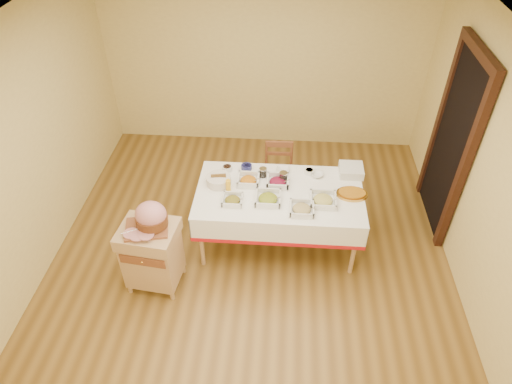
# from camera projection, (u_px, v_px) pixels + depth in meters

# --- Properties ---
(room_shell) EXTENTS (5.00, 5.00, 5.00)m
(room_shell) POSITION_uv_depth(u_px,v_px,m) (249.00, 167.00, 4.40)
(room_shell) COLOR brown
(room_shell) RESTS_ON ground
(doorway) EXTENTS (0.09, 1.10, 2.20)m
(doorway) POSITION_uv_depth(u_px,v_px,m) (453.00, 141.00, 5.08)
(doorway) COLOR black
(doorway) RESTS_ON ground
(dining_table) EXTENTS (1.82, 1.02, 0.76)m
(dining_table) POSITION_uv_depth(u_px,v_px,m) (279.00, 203.00, 5.06)
(dining_table) COLOR tan
(dining_table) RESTS_ON ground
(butcher_cart) EXTENTS (0.61, 0.53, 0.80)m
(butcher_cart) POSITION_uv_depth(u_px,v_px,m) (152.00, 253.00, 4.68)
(butcher_cart) COLOR tan
(butcher_cart) RESTS_ON ground
(dining_chair) EXTENTS (0.38, 0.36, 0.82)m
(dining_chair) POSITION_uv_depth(u_px,v_px,m) (278.00, 173.00, 5.77)
(dining_chair) COLOR brown
(dining_chair) RESTS_ON ground
(ham_on_board) EXTENTS (0.44, 0.42, 0.29)m
(ham_on_board) POSITION_uv_depth(u_px,v_px,m) (150.00, 218.00, 4.41)
(ham_on_board) COLOR brown
(ham_on_board) RESTS_ON butcher_cart
(serving_dish_a) EXTENTS (0.22, 0.21, 0.09)m
(serving_dish_a) POSITION_uv_depth(u_px,v_px,m) (232.00, 200.00, 4.80)
(serving_dish_a) COLOR silver
(serving_dish_a) RESTS_ON dining_table
(serving_dish_b) EXTENTS (0.27, 0.27, 0.11)m
(serving_dish_b) POSITION_uv_depth(u_px,v_px,m) (268.00, 199.00, 4.81)
(serving_dish_b) COLOR silver
(serving_dish_b) RESTS_ON dining_table
(serving_dish_c) EXTENTS (0.25, 0.25, 0.10)m
(serving_dish_c) POSITION_uv_depth(u_px,v_px,m) (302.00, 209.00, 4.69)
(serving_dish_c) COLOR silver
(serving_dish_c) RESTS_ON dining_table
(serving_dish_d) EXTENTS (0.27, 0.27, 0.10)m
(serving_dish_d) POSITION_uv_depth(u_px,v_px,m) (323.00, 200.00, 4.80)
(serving_dish_d) COLOR silver
(serving_dish_d) RESTS_ON dining_table
(serving_dish_e) EXTENTS (0.25, 0.24, 0.11)m
(serving_dish_e) POSITION_uv_depth(u_px,v_px,m) (248.00, 180.00, 5.06)
(serving_dish_e) COLOR silver
(serving_dish_e) RESTS_ON dining_table
(serving_dish_f) EXTENTS (0.25, 0.24, 0.12)m
(serving_dish_f) POSITION_uv_depth(u_px,v_px,m) (278.00, 181.00, 5.04)
(serving_dish_f) COLOR silver
(serving_dish_f) RESTS_ON dining_table
(small_bowl_left) EXTENTS (0.12, 0.12, 0.05)m
(small_bowl_left) POSITION_uv_depth(u_px,v_px,m) (227.00, 168.00, 5.24)
(small_bowl_left) COLOR silver
(small_bowl_left) RESTS_ON dining_table
(small_bowl_mid) EXTENTS (0.13, 0.13, 0.05)m
(small_bowl_mid) POSITION_uv_depth(u_px,v_px,m) (247.00, 167.00, 5.26)
(small_bowl_mid) COLOR navy
(small_bowl_mid) RESTS_ON dining_table
(small_bowl_right) EXTENTS (0.11, 0.11, 0.05)m
(small_bowl_right) POSITION_uv_depth(u_px,v_px,m) (309.00, 171.00, 5.19)
(small_bowl_right) COLOR silver
(small_bowl_right) RESTS_ON dining_table
(bowl_white_imported) EXTENTS (0.17, 0.17, 0.04)m
(bowl_white_imported) POSITION_uv_depth(u_px,v_px,m) (283.00, 170.00, 5.23)
(bowl_white_imported) COLOR silver
(bowl_white_imported) RESTS_ON dining_table
(bowl_small_imported) EXTENTS (0.17, 0.17, 0.05)m
(bowl_small_imported) POSITION_uv_depth(u_px,v_px,m) (317.00, 174.00, 5.16)
(bowl_small_imported) COLOR silver
(bowl_small_imported) RESTS_ON dining_table
(preserve_jar_left) EXTENTS (0.09, 0.09, 0.11)m
(preserve_jar_left) POSITION_uv_depth(u_px,v_px,m) (263.00, 173.00, 5.14)
(preserve_jar_left) COLOR silver
(preserve_jar_left) RESTS_ON dining_table
(preserve_jar_right) EXTENTS (0.09, 0.09, 0.12)m
(preserve_jar_right) POSITION_uv_depth(u_px,v_px,m) (283.00, 177.00, 5.07)
(preserve_jar_right) COLOR silver
(preserve_jar_right) RESTS_ON dining_table
(mustard_bottle) EXTENTS (0.05, 0.05, 0.17)m
(mustard_bottle) POSITION_uv_depth(u_px,v_px,m) (228.00, 185.00, 4.93)
(mustard_bottle) COLOR yellow
(mustard_bottle) RESTS_ON dining_table
(bread_basket) EXTENTS (0.27, 0.27, 0.12)m
(bread_basket) POSITION_uv_depth(u_px,v_px,m) (219.00, 180.00, 5.03)
(bread_basket) COLOR silver
(bread_basket) RESTS_ON dining_table
(plate_stack) EXTENTS (0.27, 0.27, 0.10)m
(plate_stack) POSITION_uv_depth(u_px,v_px,m) (351.00, 170.00, 5.18)
(plate_stack) COLOR silver
(plate_stack) RESTS_ON dining_table
(brass_platter) EXTENTS (0.34, 0.24, 0.04)m
(brass_platter) POSITION_uv_depth(u_px,v_px,m) (352.00, 194.00, 4.90)
(brass_platter) COLOR #C08E36
(brass_platter) RESTS_ON dining_table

